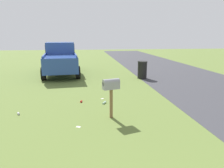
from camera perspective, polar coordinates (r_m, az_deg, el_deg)
mailbox at (r=6.32m, az=-0.24°, el=-0.78°), size 0.34×0.55×1.24m
pickup_truck at (r=14.44m, az=-13.94°, el=7.12°), size 5.65×2.64×2.09m
trash_bin at (r=12.59m, az=8.31°, el=3.88°), size 0.57×0.57×1.04m
litter_bottle_by_mailbox at (r=7.92m, az=-2.13°, el=-5.13°), size 0.22×0.18×0.07m
litter_can_midfield_a at (r=7.50m, az=-24.30°, el=-7.40°), size 0.14×0.11×0.07m
litter_wrapper_near_hydrant at (r=6.05m, az=-9.21°, el=-11.52°), size 0.13×0.15×0.01m
litter_wrapper_far_scatter at (r=8.52m, az=-2.70°, el=-4.03°), size 0.13×0.15×0.01m
litter_can_midfield_b at (r=8.15m, az=-8.45°, el=-4.75°), size 0.13×0.09×0.07m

